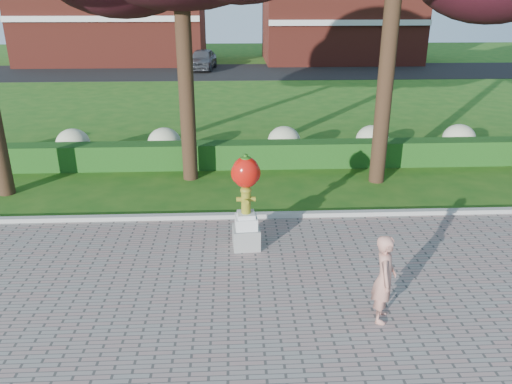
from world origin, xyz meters
TOP-DOWN VIEW (x-y plane):
  - ground at (0.00, 0.00)m, footprint 100.00×100.00m
  - curb at (0.00, 3.00)m, footprint 40.00×0.18m
  - lawn_hedge at (0.00, 7.00)m, footprint 24.00×0.70m
  - hydrangea_row at (0.57, 8.00)m, footprint 20.10×1.10m
  - street at (0.00, 28.00)m, footprint 50.00×8.00m
  - building_left at (-10.00, 34.00)m, footprint 14.00×8.00m
  - building_right at (8.00, 34.00)m, footprint 12.00×8.00m
  - hydrant_sculpture at (-0.46, 1.48)m, footprint 0.61×0.60m
  - woman at (1.74, -1.19)m, footprint 0.50×0.64m
  - parked_car at (-2.87, 29.14)m, footprint 2.15×4.44m

SIDE VIEW (x-z plane):
  - ground at x=0.00m, z-range 0.00..0.00m
  - street at x=0.00m, z-range 0.00..0.02m
  - curb at x=0.00m, z-range 0.00..0.15m
  - lawn_hedge at x=0.00m, z-range 0.00..0.80m
  - hydrangea_row at x=0.57m, z-range 0.06..1.04m
  - parked_car at x=-2.87m, z-range 0.02..1.48m
  - woman at x=1.74m, z-range 0.04..1.59m
  - hydrant_sculpture at x=-0.46m, z-range 0.10..2.20m
  - building_right at x=8.00m, z-range 0.00..6.40m
  - building_left at x=-10.00m, z-range 0.00..7.00m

